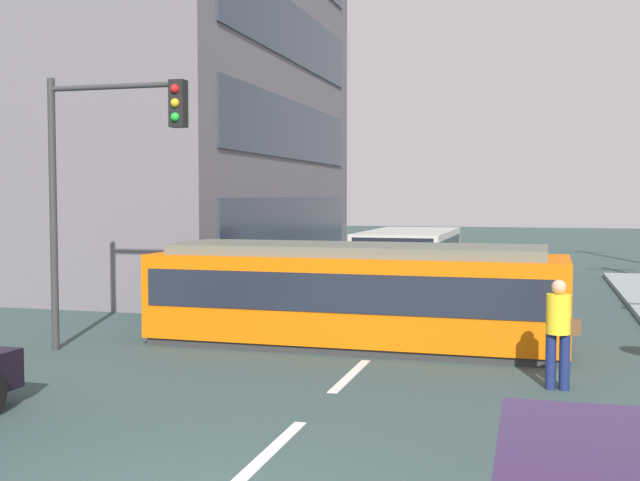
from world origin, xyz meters
name	(u,v)px	position (x,y,z in m)	size (l,w,h in m)	color
ground_plane	(394,334)	(0.00, 10.00, 0.00)	(120.00, 120.00, 0.00)	#334846
lane_stripe_1	(270,451)	(0.00, 2.00, 0.01)	(0.16, 2.40, 0.01)	silver
lane_stripe_2	(351,375)	(0.00, 6.00, 0.01)	(0.16, 2.40, 0.01)	silver
lane_stripe_3	(425,305)	(0.00, 14.68, 0.01)	(0.16, 2.40, 0.01)	silver
lane_stripe_4	(449,282)	(0.00, 20.68, 0.01)	(0.16, 2.40, 0.01)	silver
corner_building	(77,9)	(-13.12, 18.93, 9.60)	(16.27, 15.28, 19.20)	slate
streetcar_tram	(356,293)	(-0.52, 8.68, 1.02)	(8.06, 2.62, 1.98)	#E56206
city_bus	(409,256)	(-0.91, 17.70, 1.07)	(2.57, 5.87, 1.87)	#BABAAF
pedestrian_crossing	(559,328)	(3.23, 5.93, 0.94)	(0.51, 0.36, 1.67)	navy
parked_sedan_mid	(208,284)	(-5.39, 12.65, 0.62)	(1.95, 4.01, 1.19)	navy
parked_sedan_far	(297,263)	(-5.05, 19.39, 0.62)	(2.08, 4.07, 1.19)	#274D3F
traffic_light_mast	(104,160)	(-4.82, 6.61, 3.58)	(2.81, 0.33, 5.12)	#333333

